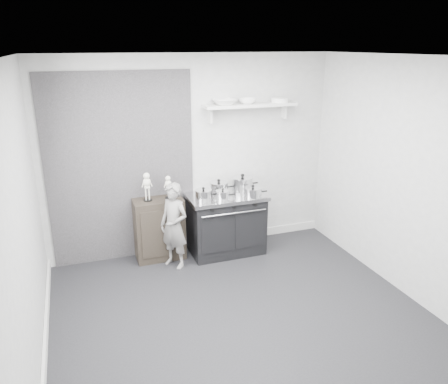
# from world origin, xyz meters

# --- Properties ---
(ground) EXTENTS (4.00, 4.00, 0.00)m
(ground) POSITION_xyz_m (0.00, 0.00, 0.00)
(ground) COLOR black
(ground) RESTS_ON ground
(room_shell) EXTENTS (4.02, 3.62, 2.71)m
(room_shell) POSITION_xyz_m (-0.09, 0.15, 1.64)
(room_shell) COLOR #A5A5A3
(room_shell) RESTS_ON ground
(wall_shelf) EXTENTS (1.30, 0.26, 0.24)m
(wall_shelf) POSITION_xyz_m (0.80, 1.68, 2.01)
(wall_shelf) COLOR silver
(wall_shelf) RESTS_ON room_shell
(stove) EXTENTS (1.06, 0.66, 0.85)m
(stove) POSITION_xyz_m (0.38, 1.48, 0.43)
(stove) COLOR black
(stove) RESTS_ON ground
(side_cabinet) EXTENTS (0.65, 0.38, 0.85)m
(side_cabinet) POSITION_xyz_m (-0.54, 1.61, 0.42)
(side_cabinet) COLOR black
(side_cabinet) RESTS_ON ground
(child) EXTENTS (0.47, 0.50, 1.14)m
(child) POSITION_xyz_m (-0.40, 1.30, 0.57)
(child) COLOR slate
(child) RESTS_ON ground
(pot_front_left) EXTENTS (0.31, 0.22, 0.18)m
(pot_front_left) POSITION_xyz_m (0.03, 1.39, 0.92)
(pot_front_left) COLOR silver
(pot_front_left) RESTS_ON stove
(pot_back_left) EXTENTS (0.34, 0.26, 0.20)m
(pot_back_left) POSITION_xyz_m (0.32, 1.60, 0.93)
(pot_back_left) COLOR silver
(pot_back_left) RESTS_ON stove
(pot_back_right) EXTENTS (0.38, 0.30, 0.25)m
(pot_back_right) POSITION_xyz_m (0.66, 1.58, 0.95)
(pot_back_right) COLOR silver
(pot_back_right) RESTS_ON stove
(pot_front_right) EXTENTS (0.33, 0.24, 0.17)m
(pot_front_right) POSITION_xyz_m (0.70, 1.29, 0.91)
(pot_front_right) COLOR silver
(pot_front_right) RESTS_ON stove
(pot_front_center) EXTENTS (0.26, 0.18, 0.15)m
(pot_front_center) POSITION_xyz_m (0.28, 1.32, 0.91)
(pot_front_center) COLOR silver
(pot_front_center) RESTS_ON stove
(skeleton_full) EXTENTS (0.12, 0.08, 0.44)m
(skeleton_full) POSITION_xyz_m (-0.67, 1.61, 1.07)
(skeleton_full) COLOR silver
(skeleton_full) RESTS_ON side_cabinet
(skeleton_torso) EXTENTS (0.10, 0.06, 0.36)m
(skeleton_torso) POSITION_xyz_m (-0.39, 1.61, 1.02)
(skeleton_torso) COLOR silver
(skeleton_torso) RESTS_ON side_cabinet
(bowl_large) EXTENTS (0.31, 0.31, 0.08)m
(bowl_large) POSITION_xyz_m (0.43, 1.67, 2.08)
(bowl_large) COLOR white
(bowl_large) RESTS_ON wall_shelf
(bowl_small) EXTENTS (0.23, 0.23, 0.07)m
(bowl_small) POSITION_xyz_m (0.76, 1.67, 2.08)
(bowl_small) COLOR white
(bowl_small) RESTS_ON wall_shelf
(plate_stack) EXTENTS (0.24, 0.24, 0.06)m
(plate_stack) POSITION_xyz_m (1.24, 1.67, 2.07)
(plate_stack) COLOR white
(plate_stack) RESTS_ON wall_shelf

